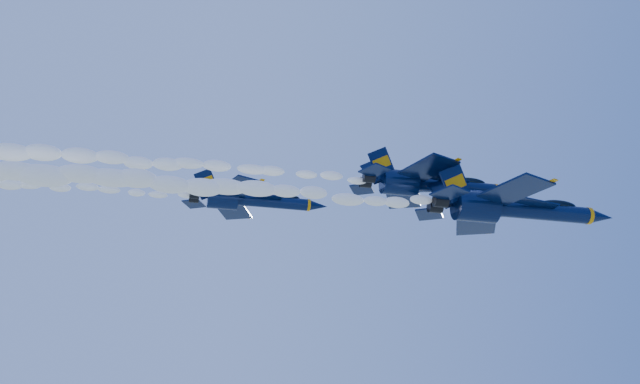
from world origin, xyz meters
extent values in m
cylinder|color=#061132|center=(21.57, -9.79, 148.77)|extent=(10.14, 1.69, 1.69)
ellipsoid|color=#061132|center=(14.47, -9.79, 148.71)|extent=(1.76, 3.04, 7.21)
cone|color=#061132|center=(28.11, -9.79, 148.77)|extent=(2.93, 1.69, 1.69)
cylinder|color=orange|center=(26.76, -9.79, 148.77)|extent=(0.39, 1.76, 1.76)
ellipsoid|color=black|center=(23.49, -9.79, 149.62)|extent=(4.06, 1.32, 1.12)
cube|color=orange|center=(23.49, -9.79, 149.28)|extent=(4.73, 1.13, 0.20)
cube|color=#061132|center=(16.50, -14.30, 148.77)|extent=(6.04, 7.16, 0.20)
cube|color=#061132|center=(16.50, -5.29, 148.77)|extent=(6.04, 7.16, 0.20)
cube|color=orange|center=(18.08, -14.30, 148.88)|extent=(2.72, 5.65, 0.11)
cube|color=orange|center=(18.08, -5.29, 148.88)|extent=(2.72, 5.65, 0.11)
cube|color=#061132|center=(11.99, -10.98, 150.46)|extent=(3.67, 1.16, 3.95)
cube|color=#061132|center=(11.99, -8.61, 150.46)|extent=(3.67, 1.16, 3.95)
cylinder|color=black|center=(10.53, -10.53, 148.66)|extent=(1.35, 1.24, 1.24)
cylinder|color=black|center=(10.53, -9.06, 148.66)|extent=(1.35, 1.24, 1.24)
cube|color=orange|center=(18.19, -9.79, 149.65)|extent=(12.40, 0.39, 0.09)
ellipsoid|color=white|center=(-11.55, -9.79, 148.42)|extent=(43.03, 2.20, 1.98)
cylinder|color=#061132|center=(13.84, -6.80, 152.03)|extent=(8.75, 1.46, 1.46)
ellipsoid|color=#061132|center=(7.72, -6.80, 151.99)|extent=(1.52, 2.63, 6.22)
cone|color=#061132|center=(19.48, -6.80, 152.03)|extent=(2.53, 1.46, 1.46)
cylinder|color=orange|center=(18.31, -6.80, 152.03)|extent=(0.34, 1.52, 1.52)
ellipsoid|color=black|center=(15.49, -6.80, 152.76)|extent=(3.50, 1.14, 0.96)
cube|color=orange|center=(15.49, -6.80, 152.47)|extent=(4.08, 0.97, 0.18)
cube|color=#061132|center=(9.47, -10.69, 152.03)|extent=(5.21, 6.18, 0.18)
cube|color=#061132|center=(9.47, -2.92, 152.03)|extent=(5.21, 6.18, 0.18)
cube|color=orange|center=(10.83, -10.69, 152.13)|extent=(2.34, 4.87, 0.10)
cube|color=orange|center=(10.83, -2.92, 152.13)|extent=(2.34, 4.87, 0.10)
cube|color=#061132|center=(5.58, -7.83, 153.49)|extent=(3.17, 1.00, 3.41)
cube|color=#061132|center=(5.58, -5.78, 153.49)|extent=(3.17, 1.00, 3.41)
cylinder|color=black|center=(4.31, -7.44, 151.94)|extent=(1.17, 1.07, 1.07)
cylinder|color=black|center=(4.31, -6.17, 151.94)|extent=(1.17, 1.07, 1.07)
cube|color=orange|center=(10.92, -6.80, 152.79)|extent=(10.69, 0.34, 0.08)
ellipsoid|color=white|center=(-17.69, -6.80, 151.70)|extent=(43.03, 1.90, 1.71)
cylinder|color=#061132|center=(-3.40, 6.29, 154.19)|extent=(8.34, 1.39, 1.39)
ellipsoid|color=#061132|center=(-9.23, 6.29, 154.14)|extent=(1.44, 2.50, 5.93)
cone|color=#061132|center=(1.97, 6.29, 154.19)|extent=(2.41, 1.39, 1.39)
cylinder|color=orange|center=(0.86, 6.29, 154.19)|extent=(0.32, 1.44, 1.44)
ellipsoid|color=black|center=(-1.82, 6.29, 154.88)|extent=(3.33, 1.08, 0.92)
cube|color=orange|center=(-1.82, 6.29, 154.60)|extent=(3.89, 0.93, 0.17)
cube|color=#061132|center=(-7.57, 2.59, 154.19)|extent=(4.97, 5.89, 0.17)
cube|color=#061132|center=(-7.57, 10.00, 154.19)|extent=(4.97, 5.89, 0.17)
cube|color=orange|center=(-6.27, 2.59, 154.28)|extent=(2.23, 4.64, 0.09)
cube|color=orange|center=(-6.27, 10.00, 154.28)|extent=(2.23, 4.64, 0.09)
cube|color=#061132|center=(-11.27, 5.32, 155.58)|extent=(3.02, 0.95, 3.25)
cube|color=#061132|center=(-11.27, 7.27, 155.58)|extent=(3.02, 0.95, 3.25)
cylinder|color=black|center=(-12.47, 5.69, 154.09)|extent=(1.11, 1.02, 1.02)
cylinder|color=black|center=(-12.47, 6.90, 154.09)|extent=(1.11, 1.02, 1.02)
cube|color=orange|center=(-6.18, 6.29, 154.91)|extent=(10.19, 0.32, 0.07)
camera|label=1|loc=(-14.37, -69.88, 121.93)|focal=40.00mm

